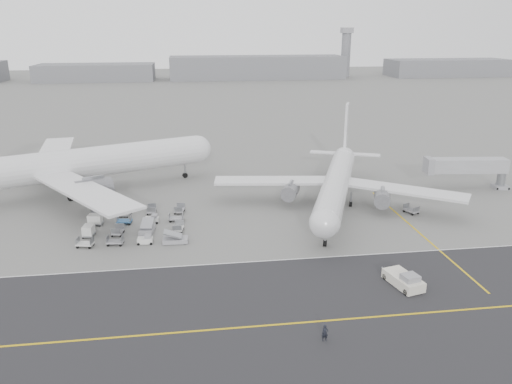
{
  "coord_description": "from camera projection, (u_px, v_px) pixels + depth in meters",
  "views": [
    {
      "loc": [
        -5.98,
        -64.77,
        31.12
      ],
      "look_at": [
        4.74,
        12.0,
        5.54
      ],
      "focal_mm": 35.0,
      "sensor_mm": 36.0,
      "label": 1
    }
  ],
  "objects": [
    {
      "name": "ground",
      "position": [
        235.0,
        256.0,
        71.46
      ],
      "size": [
        700.0,
        700.0,
        0.0
      ],
      "primitive_type": "plane",
      "color": "gray",
      "rests_on": "ground"
    },
    {
      "name": "taxiway",
      "position": [
        296.0,
        323.0,
        55.2
      ],
      "size": [
        220.0,
        59.0,
        0.03
      ],
      "color": "#2B2B2D",
      "rests_on": "ground"
    },
    {
      "name": "horizon_buildings",
      "position": [
        242.0,
        79.0,
        319.92
      ],
      "size": [
        520.0,
        28.0,
        28.0
      ],
      "primitive_type": null,
      "color": "gray",
      "rests_on": "ground"
    },
    {
      "name": "control_tower",
      "position": [
        346.0,
        51.0,
        328.72
      ],
      "size": [
        7.0,
        7.0,
        31.25
      ],
      "color": "gray",
      "rests_on": "ground"
    },
    {
      "name": "airliner_a",
      "position": [
        66.0,
        165.0,
        95.47
      ],
      "size": [
        57.96,
        56.82,
        21.01
      ],
      "rotation": [
        0.0,
        0.0,
        1.95
      ],
      "color": "silver",
      "rests_on": "ground"
    },
    {
      "name": "airliner_b",
      "position": [
        337.0,
        182.0,
        90.26
      ],
      "size": [
        43.09,
        43.95,
        15.92
      ],
      "rotation": [
        0.0,
        0.0,
        -0.38
      ],
      "color": "silver",
      "rests_on": "ground"
    },
    {
      "name": "pushback_tug",
      "position": [
        404.0,
        280.0,
        62.88
      ],
      "size": [
        3.89,
        7.43,
        2.09
      ],
      "rotation": [
        0.0,
        0.0,
        0.24
      ],
      "color": "silver",
      "rests_on": "ground"
    },
    {
      "name": "jet_bridge",
      "position": [
        467.0,
        167.0,
        99.94
      ],
      "size": [
        17.37,
        5.01,
        6.49
      ],
      "rotation": [
        0.0,
        0.0,
        -0.11
      ],
      "color": "gray",
      "rests_on": "ground"
    },
    {
      "name": "gse_cluster",
      "position": [
        136.0,
        228.0,
        81.38
      ],
      "size": [
        23.06,
        22.39,
        1.88
      ],
      "primitive_type": null,
      "rotation": [
        0.0,
        0.0,
        -0.11
      ],
      "color": "gray",
      "rests_on": "ground"
    },
    {
      "name": "stray_dolly",
      "position": [
        411.0,
        213.0,
        87.97
      ],
      "size": [
        2.47,
        2.97,
        1.57
      ],
      "primitive_type": null,
      "rotation": [
        0.0,
        0.0,
        0.42
      ],
      "color": "silver",
      "rests_on": "ground"
    },
    {
      "name": "ground_crew_a",
      "position": [
        325.0,
        333.0,
        51.81
      ],
      "size": [
        0.69,
        0.46,
        1.88
      ],
      "primitive_type": "imported",
      "rotation": [
        0.0,
        0.0,
        0.02
      ],
      "color": "black",
      "rests_on": "ground"
    }
  ]
}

